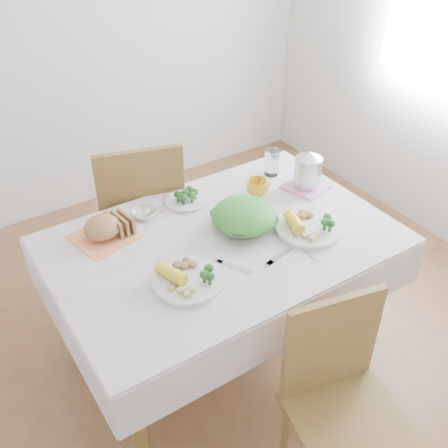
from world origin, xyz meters
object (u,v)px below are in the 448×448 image
salad_bowl (244,222)px  yellow_mug (257,188)px  dining_table (223,302)px  dinner_plate_right (308,229)px  electric_kettle (308,167)px  chair_far (140,221)px  chair_near (350,418)px  dinner_plate_left (188,281)px

salad_bowl → yellow_mug: (0.22, 0.19, 0.01)m
dining_table → yellow_mug: yellow_mug is taller
dinner_plate_right → yellow_mug: 0.37m
dinner_plate_right → electric_kettle: bearing=50.6°
dining_table → electric_kettle: size_ratio=7.39×
chair_far → electric_kettle: size_ratio=5.33×
dinner_plate_right → electric_kettle: electric_kettle is taller
dining_table → chair_near: bearing=-89.5°
chair_near → salad_bowl: size_ratio=3.27×
chair_far → electric_kettle: electric_kettle is taller
chair_far → salad_bowl: bearing=122.6°
yellow_mug → dinner_plate_right: bearing=-88.2°
dinner_plate_left → electric_kettle: size_ratio=1.52×
dinner_plate_right → chair_near: bearing=-116.8°
chair_near → dinner_plate_right: chair_near is taller
chair_far → yellow_mug: bearing=145.7°
salad_bowl → dinner_plate_left: 0.44m
electric_kettle → dinner_plate_right: bearing=-109.7°
chair_near → dinner_plate_left: bearing=125.0°
chair_near → electric_kettle: bearing=71.3°
dinner_plate_left → dinner_plate_right: bearing=0.6°
chair_far → yellow_mug: (0.43, -0.51, 0.34)m
chair_far → electric_kettle: bearing=154.7°
salad_bowl → dining_table: bearing=-173.1°
dining_table → chair_far: bearing=96.9°
dinner_plate_left → dinner_plate_right: (0.63, 0.01, 0.00)m
dining_table → salad_bowl: size_ratio=5.08×
chair_near → yellow_mug: size_ratio=8.43×
chair_far → salad_bowl: size_ratio=3.67×
chair_near → electric_kettle: electric_kettle is taller
chair_near → dinner_plate_left: size_ratio=3.13×
salad_bowl → dinner_plate_right: 0.29m
chair_far → electric_kettle: (0.68, -0.59, 0.42)m
chair_far → dinner_plate_left: size_ratio=3.51×
dinner_plate_left → electric_kettle: bearing=19.0°
electric_kettle → dinner_plate_left: bearing=-141.3°
chair_far → dinner_plate_right: chair_far is taller
salad_bowl → dinner_plate_right: size_ratio=0.93×
dinner_plate_right → dining_table: bearing=154.8°
salad_bowl → electric_kettle: size_ratio=1.45×
dinner_plate_left → electric_kettle: (0.87, 0.30, 0.11)m
dinner_plate_left → electric_kettle: 0.92m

